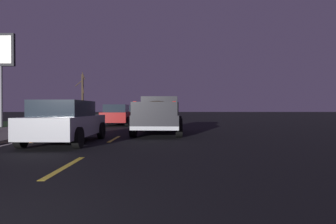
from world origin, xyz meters
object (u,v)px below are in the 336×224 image
Objects in this scene: sedan_white at (138,112)px; sedan_red at (117,115)px; bare_tree_far at (83,95)px; traffic_cone_near at (31,135)px; gas_price_sign at (0,57)px; sedan_black at (128,113)px; pickup_truck at (159,114)px; sedan_silver at (66,121)px.

sedan_red is at bearing -179.83° from sedan_white.
sedan_red is (-15.87, -0.05, 0.00)m from sedan_white.
bare_tree_far is 10.53× the size of traffic_cone_near.
sedan_white is at bearing -22.46° from gas_price_sign.
sedan_black is 7.01m from sedan_red.
gas_price_sign is at bearing 157.54° from sedan_white.
pickup_truck is 14.55m from sedan_black.
sedan_red is (11.02, 0.11, 0.00)m from sedan_silver.
gas_price_sign is 19.04m from bare_tree_far.
bare_tree_far reaches higher than sedan_silver.
pickup_truck reaches higher than sedan_red.
sedan_black is at bearing 14.07° from pickup_truck.
sedan_white reaches higher than traffic_cone_near.
sedan_white is 0.72× the size of bare_tree_far.
sedan_silver reaches higher than traffic_cone_near.
sedan_silver is at bearing -179.66° from sedan_white.
traffic_cone_near is (-27.87, -6.43, -2.77)m from bare_tree_far.
gas_price_sign is (-9.10, 7.30, 3.92)m from sedan_black.
sedan_black is at bearing 0.89° from sedan_silver.
traffic_cone_near is (0.03, 1.30, -0.50)m from sedan_silver.
sedan_white is (22.98, 3.41, -0.20)m from pickup_truck.
traffic_cone_near is at bearing -144.76° from gas_price_sign.
sedan_black is 18.04m from traffic_cone_near.
traffic_cone_near is at bearing -167.00° from bare_tree_far.
bare_tree_far is (16.87, 7.62, 2.27)m from sedan_red.
sedan_black is at bearing 1.40° from sedan_red.
gas_price_sign reaches higher than sedan_black.
sedan_black is 1.00× the size of sedan_silver.
pickup_truck is at bearing -155.38° from bare_tree_far.
pickup_truck is at bearing -171.55° from sedan_white.
sedan_silver is 11.02m from sedan_red.
pickup_truck reaches higher than traffic_cone_near.
sedan_red is 0.73× the size of bare_tree_far.
bare_tree_far is (23.98, 10.99, 2.07)m from pickup_truck.
pickup_truck is 9.46× the size of traffic_cone_near.
sedan_black is 0.70× the size of gas_price_sign.
bare_tree_far is (27.89, 7.73, 2.27)m from sedan_silver.
traffic_cone_near is at bearing 176.77° from sedan_black.
pickup_truck is 0.90× the size of bare_tree_far.
sedan_white is 15.87m from sedan_red.
bare_tree_far reaches higher than sedan_black.
bare_tree_far is (9.87, 7.45, 2.27)m from sedan_black.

